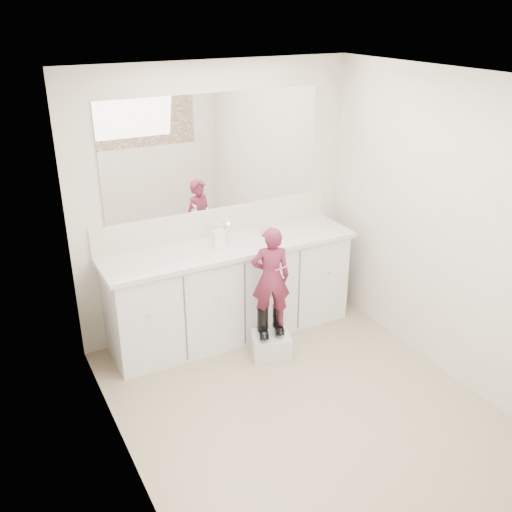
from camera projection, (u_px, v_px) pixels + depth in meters
floor at (302, 407)px, 4.33m from camera, size 3.00×3.00×0.00m
ceiling at (315, 79)px, 3.36m from camera, size 3.00×3.00×0.00m
wall_back at (216, 201)px, 5.06m from camera, size 2.60×0.00×2.60m
wall_front at (483, 383)px, 2.64m from camera, size 2.60×0.00×2.60m
wall_left at (118, 308)px, 3.29m from camera, size 0.00×3.00×3.00m
wall_right at (449, 231)px, 4.41m from camera, size 0.00×3.00×3.00m
vanity_cabinet at (231, 291)px, 5.15m from camera, size 2.20×0.55×0.85m
countertop at (231, 247)px, 4.96m from camera, size 2.28×0.58×0.04m
backsplash at (217, 221)px, 5.12m from camera, size 2.28×0.03×0.25m
mirror at (215, 153)px, 4.87m from camera, size 2.00×0.02×1.00m
dot_panel at (498, 296)px, 2.46m from camera, size 2.00×0.01×1.20m
faucet at (223, 233)px, 5.06m from camera, size 0.08×0.08×0.10m
cup at (265, 230)px, 5.16m from camera, size 0.12×0.12×0.09m
soap_bottle at (219, 235)px, 4.87m from camera, size 0.10×0.11×0.21m
step_stool at (271, 345)px, 4.92m from camera, size 0.39×0.36×0.21m
boot_left at (263, 323)px, 4.81m from camera, size 0.15×0.20×0.27m
boot_right at (278, 318)px, 4.88m from camera, size 0.15×0.20×0.27m
toddler at (271, 278)px, 4.68m from camera, size 0.38×0.31×0.88m
toothbrush at (283, 268)px, 4.60m from camera, size 0.13×0.06×0.06m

